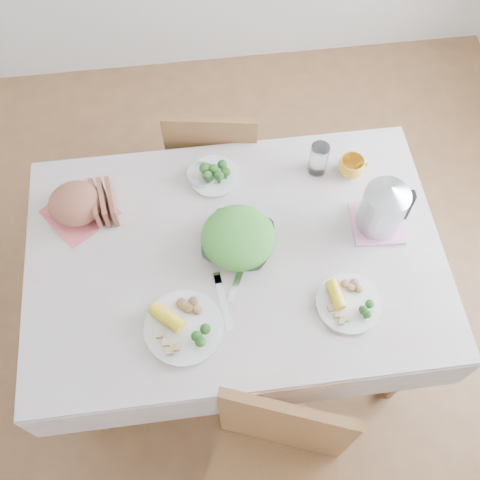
{
  "coord_description": "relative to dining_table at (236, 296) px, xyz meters",
  "views": [
    {
      "loc": [
        -0.1,
        -0.93,
        2.55
      ],
      "look_at": [
        0.02,
        0.02,
        0.82
      ],
      "focal_mm": 42.0,
      "sensor_mm": 36.0,
      "label": 1
    }
  ],
  "objects": [
    {
      "name": "electric_kettle",
      "position": [
        0.53,
        0.06,
        0.51
      ],
      "size": [
        0.18,
        0.18,
        0.22
      ],
      "primitive_type": "cylinder",
      "rotation": [
        0.0,
        0.0,
        -0.13
      ],
      "color": "#B2B5BA",
      "rests_on": "pink_tray"
    },
    {
      "name": "salad_bowl",
      "position": [
        0.01,
        0.03,
        0.42
      ],
      "size": [
        0.32,
        0.32,
        0.06
      ],
      "primitive_type": "imported",
      "rotation": [
        0.0,
        0.0,
        -0.38
      ],
      "color": "white",
      "rests_on": "tablecloth"
    },
    {
      "name": "fruit_bowl",
      "position": [
        -0.09,
        0.34,
        0.41
      ],
      "size": [
        0.13,
        0.13,
        0.04
      ],
      "primitive_type": "imported",
      "rotation": [
        0.0,
        0.0,
        -0.16
      ],
      "color": "white",
      "rests_on": "tablecloth"
    },
    {
      "name": "floor",
      "position": [
        0.0,
        0.0,
        -0.38
      ],
      "size": [
        3.6,
        3.6,
        0.0
      ],
      "primitive_type": "plane",
      "color": "brown",
      "rests_on": "ground"
    },
    {
      "name": "glass_tumbler",
      "position": [
        0.36,
        0.33,
        0.45
      ],
      "size": [
        0.08,
        0.08,
        0.14
      ],
      "primitive_type": "cylinder",
      "rotation": [
        0.0,
        0.0,
        -0.15
      ],
      "color": "white",
      "rests_on": "tablecloth"
    },
    {
      "name": "dinner_plate_left",
      "position": [
        -0.2,
        -0.26,
        0.4
      ],
      "size": [
        0.36,
        0.36,
        0.02
      ],
      "primitive_type": "cylinder",
      "rotation": [
        0.0,
        0.0,
        0.45
      ],
      "color": "white",
      "rests_on": "tablecloth"
    },
    {
      "name": "dining_table",
      "position": [
        0.0,
        0.0,
        0.0
      ],
      "size": [
        1.4,
        0.9,
        0.75
      ],
      "primitive_type": "cube",
      "color": "brown",
      "rests_on": "floor"
    },
    {
      "name": "pink_tray",
      "position": [
        0.53,
        0.06,
        0.4
      ],
      "size": [
        0.2,
        0.2,
        0.01
      ],
      "primitive_type": "cube",
      "rotation": [
        0.0,
        0.0,
        -0.06
      ],
      "color": "pink",
      "rests_on": "tablecloth"
    },
    {
      "name": "dinner_plate_right",
      "position": [
        0.36,
        -0.25,
        0.4
      ],
      "size": [
        0.27,
        0.27,
        0.02
      ],
      "primitive_type": "cylinder",
      "rotation": [
        0.0,
        0.0,
        -0.23
      ],
      "color": "white",
      "rests_on": "tablecloth"
    },
    {
      "name": "bread_loaf",
      "position": [
        -0.56,
        0.24,
        0.45
      ],
      "size": [
        0.2,
        0.19,
        0.12
      ],
      "primitive_type": "ellipsoid",
      "rotation": [
        0.0,
        0.0,
        -0.03
      ],
      "color": "brown",
      "rests_on": "napkin"
    },
    {
      "name": "broccoli_plate",
      "position": [
        -0.04,
        0.34,
        0.4
      ],
      "size": [
        0.25,
        0.25,
        0.02
      ],
      "primitive_type": "cylinder",
      "rotation": [
        0.0,
        0.0,
        0.3
      ],
      "color": "beige",
      "rests_on": "tablecloth"
    },
    {
      "name": "fork_right",
      "position": [
        -0.0,
        -0.1,
        0.39
      ],
      "size": [
        0.1,
        0.18,
        0.0
      ],
      "primitive_type": "cube",
      "rotation": [
        0.0,
        0.0,
        -0.44
      ],
      "color": "silver",
      "rests_on": "tablecloth"
    },
    {
      "name": "fork_left",
      "position": [
        -0.06,
        -0.19,
        0.39
      ],
      "size": [
        0.05,
        0.21,
        0.0
      ],
      "primitive_type": "cube",
      "rotation": [
        0.0,
        0.0,
        0.11
      ],
      "color": "silver",
      "rests_on": "tablecloth"
    },
    {
      "name": "napkin",
      "position": [
        -0.56,
        0.24,
        0.39
      ],
      "size": [
        0.31,
        0.31,
        0.0
      ],
      "primitive_type": "cube",
      "rotation": [
        0.0,
        0.0,
        0.64
      ],
      "color": "#DD5A5E",
      "rests_on": "tablecloth"
    },
    {
      "name": "tablecloth",
      "position": [
        0.0,
        0.0,
        0.38
      ],
      "size": [
        1.5,
        1.0,
        0.01
      ],
      "primitive_type": "cube",
      "color": "beige",
      "rests_on": "dining_table"
    },
    {
      "name": "chair_far",
      "position": [
        -0.01,
        0.71,
        0.09
      ],
      "size": [
        0.46,
        0.46,
        0.88
      ],
      "primitive_type": "cube",
      "rotation": [
        0.0,
        0.0,
        2.98
      ],
      "color": "brown",
      "rests_on": "floor"
    },
    {
      "name": "yellow_mug",
      "position": [
        0.49,
        0.3,
        0.43
      ],
      "size": [
        0.12,
        0.12,
        0.08
      ],
      "primitive_type": "imported",
      "rotation": [
        0.0,
        0.0,
        0.26
      ],
      "color": "gold",
      "rests_on": "tablecloth"
    }
  ]
}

